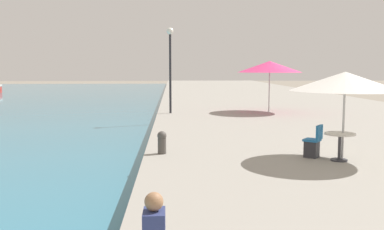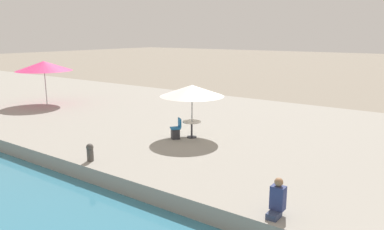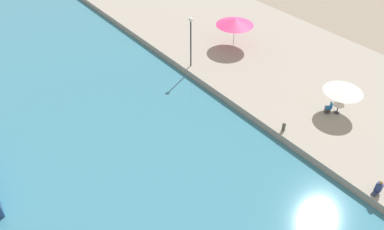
% 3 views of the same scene
% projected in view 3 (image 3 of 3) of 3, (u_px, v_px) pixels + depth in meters
% --- Properties ---
extents(quay_promenade, '(16.00, 90.00, 0.61)m').
position_uv_depth(quay_promenade, '(173.00, 3.00, 44.94)').
color(quay_promenade, gray).
rests_on(quay_promenade, ground_plane).
extents(cafe_umbrella_pink, '(2.85, 2.85, 2.35)m').
position_uv_depth(cafe_umbrella_pink, '(344.00, 89.00, 26.98)').
color(cafe_umbrella_pink, '#B7B7B7').
rests_on(cafe_umbrella_pink, quay_promenade).
extents(cafe_umbrella_white, '(3.53, 3.53, 2.81)m').
position_uv_depth(cafe_umbrella_white, '(235.00, 22.00, 34.65)').
color(cafe_umbrella_white, '#B7B7B7').
rests_on(cafe_umbrella_white, quay_promenade).
extents(cafe_table, '(0.80, 0.80, 0.74)m').
position_uv_depth(cafe_table, '(338.00, 107.00, 27.88)').
color(cafe_table, '#333338').
rests_on(cafe_table, quay_promenade).
extents(cafe_chair_left, '(0.59, 0.58, 0.91)m').
position_uv_depth(cafe_chair_left, '(328.00, 109.00, 28.02)').
color(cafe_chair_left, '#2D2D33').
rests_on(cafe_chair_left, quay_promenade).
extents(person_at_quay, '(0.55, 0.36, 1.01)m').
position_uv_depth(person_at_quay, '(378.00, 188.00, 22.01)').
color(person_at_quay, '#333D5B').
rests_on(person_at_quay, quay_promenade).
extents(mooring_bollard, '(0.26, 0.26, 0.65)m').
position_uv_depth(mooring_bollard, '(284.00, 126.00, 26.44)').
color(mooring_bollard, '#4C4742').
rests_on(mooring_bollard, quay_promenade).
extents(lamppost, '(0.36, 0.36, 4.56)m').
position_uv_depth(lamppost, '(191.00, 34.00, 31.48)').
color(lamppost, '#232328').
rests_on(lamppost, quay_promenade).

